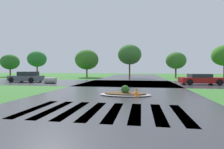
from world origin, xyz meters
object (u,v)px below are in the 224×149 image
Objects in this scene: car_dark_suv at (201,79)px; traffic_cone at (136,92)px; median_island at (125,93)px; car_white_sedan at (27,77)px; drainage_pipe_stack at (50,80)px.

car_dark_suv is 7.94× the size of traffic_cone.
car_dark_suv is (7.68, 9.62, 0.44)m from median_island.
car_dark_suv is at bearing 51.38° from median_island.
median_island is 16.93m from car_white_sedan.
median_island is at bearing 143.30° from traffic_cone.
drainage_pipe_stack is (-17.35, -1.66, -0.21)m from car_dark_suv.
car_white_sedan is (-21.62, -0.02, 0.07)m from car_dark_suv.
car_dark_suv is at bearing -176.23° from car_white_sedan.
car_dark_suv is at bearing 5.45° from drainage_pipe_stack.
car_white_sedan is 4.59m from drainage_pipe_stack.
drainage_pipe_stack is 13.46m from traffic_cone.
car_dark_suv reaches higher than traffic_cone.
car_white_sedan reaches higher than car_dark_suv.
median_island reaches higher than traffic_cone.
car_white_sedan reaches higher than traffic_cone.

